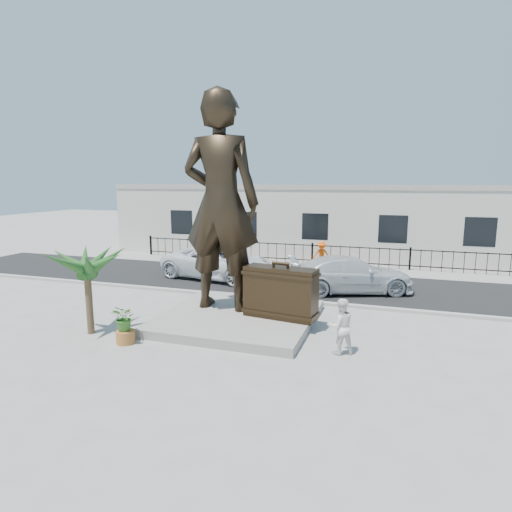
{
  "coord_description": "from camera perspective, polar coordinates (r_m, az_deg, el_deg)",
  "views": [
    {
      "loc": [
        4.6,
        -12.1,
        4.89
      ],
      "look_at": [
        0.0,
        2.0,
        2.3
      ],
      "focal_mm": 30.0,
      "sensor_mm": 36.0,
      "label": 1
    }
  ],
  "objects": [
    {
      "name": "ground",
      "position": [
        13.84,
        -2.62,
        -10.8
      ],
      "size": [
        100.0,
        100.0,
        0.0
      ],
      "primitive_type": "plane",
      "color": "#9E9991",
      "rests_on": "ground"
    },
    {
      "name": "street",
      "position": [
        21.19,
        5.05,
        -3.46
      ],
      "size": [
        40.0,
        7.0,
        0.01
      ],
      "primitive_type": "cube",
      "color": "black",
      "rests_on": "ground"
    },
    {
      "name": "curb",
      "position": [
        17.89,
        2.5,
        -5.77
      ],
      "size": [
        40.0,
        0.25,
        0.12
      ],
      "primitive_type": "cube",
      "color": "#A5A399",
      "rests_on": "ground"
    },
    {
      "name": "far_sidewalk",
      "position": [
        25.02,
        7.13,
        -1.42
      ],
      "size": [
        40.0,
        2.5,
        0.02
      ],
      "primitive_type": "cube",
      "color": "#9E9991",
      "rests_on": "ground"
    },
    {
      "name": "plinth",
      "position": [
        15.28,
        -2.39,
        -8.18
      ],
      "size": [
        5.2,
        5.2,
        0.3
      ],
      "primitive_type": "cube",
      "color": "gray",
      "rests_on": "ground"
    },
    {
      "name": "fence",
      "position": [
        25.68,
        7.5,
        0.2
      ],
      "size": [
        22.0,
        0.1,
        1.2
      ],
      "primitive_type": "cube",
      "color": "black",
      "rests_on": "ground"
    },
    {
      "name": "building",
      "position": [
        29.58,
        9.08,
        4.56
      ],
      "size": [
        28.0,
        7.0,
        4.4
      ],
      "primitive_type": "cube",
      "color": "silver",
      "rests_on": "ground"
    },
    {
      "name": "statue",
      "position": [
        15.31,
        -4.74,
        7.08
      ],
      "size": [
        2.82,
        1.87,
        7.69
      ],
      "primitive_type": "imported",
      "rotation": [
        0.0,
        0.0,
        3.15
      ],
      "color": "black",
      "rests_on": "plinth"
    },
    {
      "name": "suitcase",
      "position": [
        14.57,
        3.27,
        -4.9
      ],
      "size": [
        2.56,
        1.15,
        1.74
      ],
      "primitive_type": "cube",
      "rotation": [
        0.0,
        0.0,
        -0.15
      ],
      "color": "black",
      "rests_on": "plinth"
    },
    {
      "name": "tourist",
      "position": [
        12.59,
        11.21,
        -9.17
      ],
      "size": [
        0.99,
        0.91,
        1.63
      ],
      "primitive_type": "imported",
      "rotation": [
        0.0,
        0.0,
        3.61
      ],
      "color": "white",
      "rests_on": "ground"
    },
    {
      "name": "car_white",
      "position": [
        21.82,
        -4.99,
        -0.85
      ],
      "size": [
        6.31,
        3.75,
        1.64
      ],
      "primitive_type": "imported",
      "rotation": [
        0.0,
        0.0,
        1.39
      ],
      "color": "white",
      "rests_on": "street"
    },
    {
      "name": "car_silver",
      "position": [
        19.5,
        12.49,
        -2.42
      ],
      "size": [
        5.92,
        4.01,
        1.59
      ],
      "primitive_type": "imported",
      "rotation": [
        0.0,
        0.0,
        1.93
      ],
      "color": "silver",
      "rests_on": "street"
    },
    {
      "name": "worker",
      "position": [
        24.65,
        8.73,
        0.19
      ],
      "size": [
        1.03,
        0.65,
        1.52
      ],
      "primitive_type": "imported",
      "rotation": [
        0.0,
        0.0,
        0.09
      ],
      "color": "#FD5A0D",
      "rests_on": "far_sidewalk"
    },
    {
      "name": "palm_tree",
      "position": [
        15.18,
        -21.1,
        -9.58
      ],
      "size": [
        1.8,
        1.8,
        3.2
      ],
      "primitive_type": null,
      "color": "#1F4B1B",
      "rests_on": "ground"
    },
    {
      "name": "planter",
      "position": [
        13.89,
        -16.99,
        -10.28
      ],
      "size": [
        0.56,
        0.56,
        0.4
      ],
      "primitive_type": "cylinder",
      "color": "#A4642B",
      "rests_on": "ground"
    },
    {
      "name": "shrub",
      "position": [
        13.7,
        -17.12,
        -7.9
      ],
      "size": [
        0.88,
        0.82,
        0.81
      ],
      "primitive_type": "imported",
      "rotation": [
        0.0,
        0.0,
        -0.31
      ],
      "color": "#356922",
      "rests_on": "planter"
    }
  ]
}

